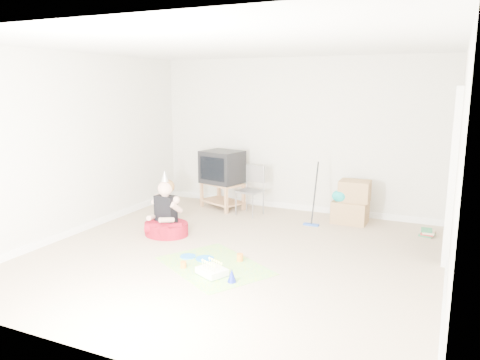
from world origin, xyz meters
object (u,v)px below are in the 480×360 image
at_px(birthday_cake, 212,272).
at_px(tv_stand, 222,193).
at_px(folding_chair, 250,191).
at_px(seated_woman, 166,221).
at_px(cardboard_boxes, 351,203).
at_px(crt_tv, 222,167).

bearing_deg(birthday_cake, tv_stand, 114.57).
height_order(folding_chair, seated_woman, seated_woman).
distance_m(tv_stand, birthday_cake, 3.03).
distance_m(tv_stand, seated_woman, 1.70).
xyz_separation_m(cardboard_boxes, birthday_cake, (-1.00, -2.78, -0.28)).
height_order(tv_stand, birthday_cake, tv_stand).
relative_size(crt_tv, birthday_cake, 1.67).
xyz_separation_m(crt_tv, seated_woman, (-0.05, -1.70, -0.53)).
bearing_deg(folding_chair, seated_woman, -114.08).
distance_m(tv_stand, folding_chair, 0.66).
relative_size(folding_chair, birthday_cake, 2.14).
xyz_separation_m(tv_stand, folding_chair, (0.62, -0.20, 0.14)).
distance_m(tv_stand, cardboard_boxes, 2.26).
relative_size(tv_stand, crt_tv, 1.31).
bearing_deg(cardboard_boxes, birthday_cake, -109.78).
relative_size(folding_chair, cardboard_boxes, 1.24).
relative_size(tv_stand, folding_chair, 1.02).
relative_size(crt_tv, folding_chair, 0.78).
bearing_deg(seated_woman, folding_chair, 65.92).
relative_size(folding_chair, seated_woman, 0.88).
distance_m(seated_woman, birthday_cake, 1.68).
bearing_deg(folding_chair, cardboard_boxes, 8.39).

